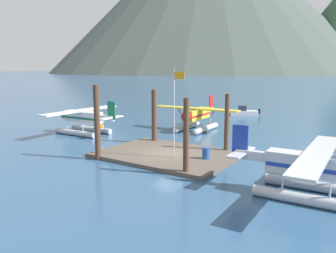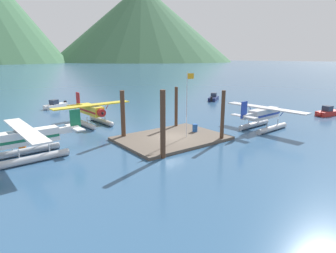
{
  "view_description": "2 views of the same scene",
  "coord_description": "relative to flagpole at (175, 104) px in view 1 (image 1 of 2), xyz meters",
  "views": [
    {
      "loc": [
        15.65,
        -23.06,
        7.32
      ],
      "look_at": [
        -0.1,
        0.2,
        2.49
      ],
      "focal_mm": 36.8,
      "sensor_mm": 36.0,
      "label": 1
    },
    {
      "loc": [
        -17.83,
        -23.02,
        8.62
      ],
      "look_at": [
        0.53,
        1.32,
        1.11
      ],
      "focal_mm": 30.15,
      "sensor_mm": 36.0,
      "label": 2
    }
  ],
  "objects": [
    {
      "name": "fuel_drum",
      "position": [
        2.14,
        1.1,
        -3.78
      ],
      "size": [
        0.62,
        0.62,
        0.88
      ],
      "color": "#1E4C99",
      "rests_on": "dock_platform"
    },
    {
      "name": "seaplane_yellow_bow_left",
      "position": [
        -5.34,
        12.86,
        -2.94
      ],
      "size": [
        10.46,
        7.98,
        3.84
      ],
      "color": "#B7BABF",
      "rests_on": "ground"
    },
    {
      "name": "mooring_buoy",
      "position": [
        -14.89,
        6.76,
        -4.16
      ],
      "size": [
        0.72,
        0.72,
        0.72
      ],
      "primitive_type": "sphere",
      "color": "orange",
      "rests_on": "ground"
    },
    {
      "name": "seaplane_silver_stbd_aft",
      "position": [
        10.5,
        -2.16,
        -2.94
      ],
      "size": [
        7.98,
        10.46,
        3.84
      ],
      "color": "#B7BABF",
      "rests_on": "ground"
    },
    {
      "name": "flagpole",
      "position": [
        0.0,
        0.0,
        0.0
      ],
      "size": [
        0.95,
        0.1,
        6.88
      ],
      "color": "silver",
      "rests_on": "dock_platform"
    },
    {
      "name": "seaplane_white_port_fwd",
      "position": [
        -14.71,
        3.86,
        -2.94
      ],
      "size": [
        7.98,
        10.45,
        3.84
      ],
      "color": "#B7BABF",
      "rests_on": "ground"
    },
    {
      "name": "piling_near_right",
      "position": [
        2.56,
        -2.61,
        -1.85
      ],
      "size": [
        0.4,
        0.4,
        5.35
      ],
      "primitive_type": "cylinder",
      "color": "#4C3323",
      "rests_on": "ground"
    },
    {
      "name": "piling_far_right",
      "position": [
        2.21,
        4.66,
        -1.95
      ],
      "size": [
        0.39,
        0.39,
        5.13
      ],
      "primitive_type": "cylinder",
      "color": "#4C3323",
      "rests_on": "ground"
    },
    {
      "name": "boat_white_open_north",
      "position": [
        -5.76,
        28.34,
        -4.03
      ],
      "size": [
        4.44,
        3.31,
        1.5
      ],
      "color": "silver",
      "rests_on": "ground"
    },
    {
      "name": "piling_near_left",
      "position": [
        -5.4,
        -3.03,
        -1.53
      ],
      "size": [
        0.47,
        0.47,
        5.99
      ],
      "primitive_type": "cylinder",
      "color": "#4C3323",
      "rests_on": "ground"
    },
    {
      "name": "piling_far_left",
      "position": [
        -5.28,
        4.4,
        -1.9
      ],
      "size": [
        0.48,
        0.48,
        5.24
      ],
      "primitive_type": "cylinder",
      "color": "#4C3323",
      "rests_on": "ground"
    },
    {
      "name": "dock_platform",
      "position": [
        -1.37,
        0.96,
        -4.37
      ],
      "size": [
        11.04,
        8.05,
        0.3
      ],
      "primitive_type": "cube",
      "color": "brown",
      "rests_on": "ground"
    },
    {
      "name": "ground_plane",
      "position": [
        -1.37,
        0.96,
        -4.52
      ],
      "size": [
        1200.0,
        1200.0,
        0.0
      ],
      "primitive_type": "plane",
      "color": "#2D5175"
    }
  ]
}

